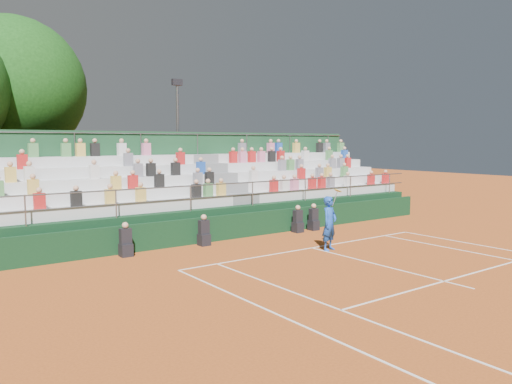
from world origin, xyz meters
TOP-DOWN VIEW (x-y plane):
  - ground at (0.00, 0.00)m, footprint 90.00×90.00m
  - courtside_wall at (0.00, 3.20)m, footprint 20.00×0.15m
  - line_officials at (-1.19, 2.75)m, footprint 9.09×0.40m
  - grandstand at (0.01, 6.44)m, footprint 20.00×5.20m
  - tennis_player at (0.26, -0.65)m, footprint 0.94×0.65m
  - tree_east at (-7.42, 13.30)m, footprint 6.83×6.83m
  - floodlight_mast at (0.92, 12.33)m, footprint 0.60×0.25m

SIDE VIEW (x-z plane):
  - ground at x=0.00m, z-range 0.00..0.00m
  - line_officials at x=-1.19m, z-range -0.12..1.07m
  - courtside_wall at x=0.00m, z-range 0.00..1.00m
  - tennis_player at x=0.26m, z-range -0.12..2.09m
  - grandstand at x=0.01m, z-range -1.12..3.28m
  - floodlight_mast at x=0.92m, z-range 0.66..8.11m
  - tree_east at x=-7.42m, z-range 1.54..11.48m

